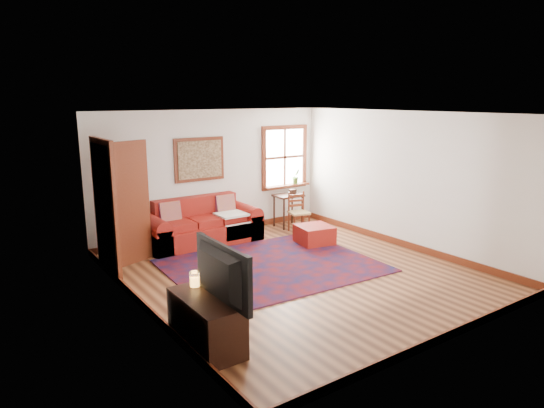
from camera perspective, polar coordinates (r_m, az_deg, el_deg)
ground at (r=7.80m, az=2.86°, el=-8.05°), size 5.50×5.50×0.00m
room_envelope at (r=7.40m, az=2.92°, el=4.04°), size 5.04×5.54×2.52m
window at (r=10.64m, az=1.67°, el=4.80°), size 1.18×0.20×1.38m
doorway at (r=8.07m, az=-17.62°, el=-0.03°), size 0.89×1.08×2.14m
framed_artwork at (r=9.54m, az=-8.52°, el=5.21°), size 1.05×0.07×0.85m
persian_rug at (r=8.07m, az=0.02°, el=-7.25°), size 3.41×2.79×0.02m
red_leather_sofa at (r=9.36m, az=-8.23°, el=-2.83°), size 2.19×0.91×0.86m
red_ottoman at (r=9.25m, az=5.01°, el=-3.62°), size 0.72×0.72×0.35m
side_table at (r=10.35m, az=1.92°, el=0.45°), size 0.58×0.44×0.70m
ladder_back_chair at (r=9.99m, az=3.09°, el=-0.81°), size 0.46×0.45×0.82m
media_cabinet at (r=5.58m, az=-7.77°, el=-13.62°), size 0.47×1.05×0.58m
television at (r=5.21m, az=-6.92°, el=-8.23°), size 0.15×1.11×0.64m
candle_hurricane at (r=5.75m, az=-9.09°, el=-8.79°), size 0.12×0.12×0.18m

